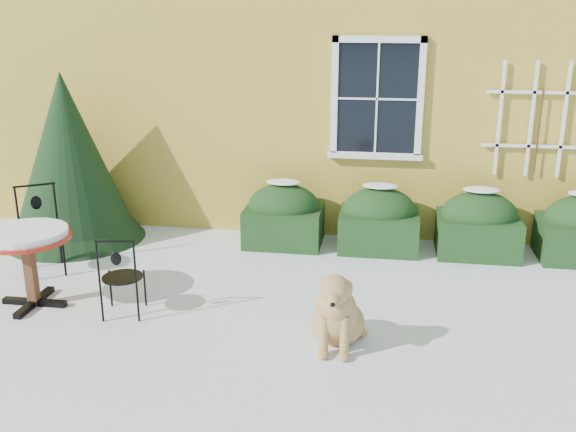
% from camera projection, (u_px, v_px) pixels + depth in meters
% --- Properties ---
extents(ground, '(80.00, 80.00, 0.00)m').
position_uv_depth(ground, '(273.00, 330.00, 6.50)').
color(ground, white).
rests_on(ground, ground).
extents(house, '(12.40, 8.40, 6.40)m').
position_uv_depth(house, '(337.00, 5.00, 12.12)').
color(house, gold).
rests_on(house, ground).
extents(hedge_row, '(4.95, 0.80, 0.91)m').
position_uv_depth(hedge_row, '(428.00, 223.00, 8.54)').
color(hedge_row, black).
rests_on(hedge_row, ground).
extents(evergreen_shrub, '(1.93, 1.93, 2.34)m').
position_uv_depth(evergreen_shrub, '(70.00, 174.00, 8.87)').
color(evergreen_shrub, black).
rests_on(evergreen_shrub, ground).
extents(bistro_table, '(0.94, 0.94, 0.87)m').
position_uv_depth(bistro_table, '(27.00, 243.00, 6.84)').
color(bistro_table, black).
rests_on(bistro_table, ground).
extents(patio_chair_near, '(0.46, 0.46, 0.90)m').
position_uv_depth(patio_chair_near, '(121.00, 276.00, 6.69)').
color(patio_chair_near, black).
rests_on(patio_chair_near, ground).
extents(patio_chair_far, '(0.66, 0.65, 1.07)m').
position_uv_depth(patio_chair_far, '(40.00, 230.00, 7.84)').
color(patio_chair_far, black).
rests_on(patio_chair_far, ground).
extents(dog, '(0.56, 0.92, 0.83)m').
position_uv_depth(dog, '(337.00, 315.00, 6.08)').
color(dog, tan).
rests_on(dog, ground).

